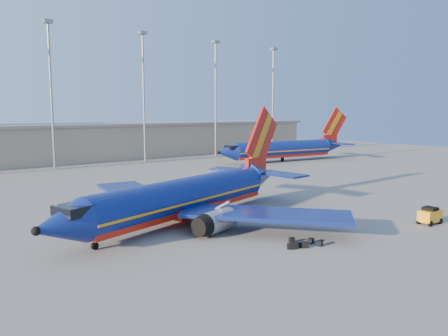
{
  "coord_description": "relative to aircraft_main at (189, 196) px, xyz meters",
  "views": [
    {
      "loc": [
        -31.64,
        -42.18,
        11.36
      ],
      "look_at": [
        3.21,
        2.15,
        4.0
      ],
      "focal_mm": 35.0,
      "sensor_mm": 36.0,
      "label": 1
    }
  ],
  "objects": [
    {
      "name": "ground",
      "position": [
        7.0,
        4.94,
        -2.56
      ],
      "size": [
        220.0,
        220.0,
        0.0
      ],
      "primitive_type": "plane",
      "color": "slate",
      "rests_on": "ground"
    },
    {
      "name": "light_mast_row",
      "position": [
        12.0,
        50.94,
        14.99
      ],
      "size": [
        101.6,
        1.6,
        28.65
      ],
      "color": "gray",
      "rests_on": "ground"
    },
    {
      "name": "aircraft_second",
      "position": [
        47.66,
        31.9,
        0.27
      ],
      "size": [
        36.33,
        14.06,
        12.34
      ],
      "rotation": [
        0.0,
        0.0,
        -0.14
      ],
      "color": "navy",
      "rests_on": "ground"
    },
    {
      "name": "aircraft_main",
      "position": [
        0.0,
        0.0,
        0.0
      ],
      "size": [
        34.61,
        32.82,
        12.0
      ],
      "rotation": [
        0.0,
        0.0,
        0.28
      ],
      "color": "navy",
      "rests_on": "ground"
    },
    {
      "name": "luggage_pile",
      "position": [
        2.54,
        -13.24,
        -2.32
      ],
      "size": [
        3.26,
        2.69,
        0.55
      ],
      "color": "black",
      "rests_on": "ground"
    },
    {
      "name": "baggage_tug",
      "position": [
        18.41,
        -16.23,
        -1.65
      ],
      "size": [
        2.5,
        1.59,
        1.75
      ],
      "rotation": [
        0.0,
        0.0,
        -0.05
      ],
      "color": "orange",
      "rests_on": "ground"
    },
    {
      "name": "terminal_building",
      "position": [
        17.0,
        62.94,
        1.75
      ],
      "size": [
        122.0,
        16.0,
        8.5
      ],
      "color": "gray",
      "rests_on": "ground"
    }
  ]
}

